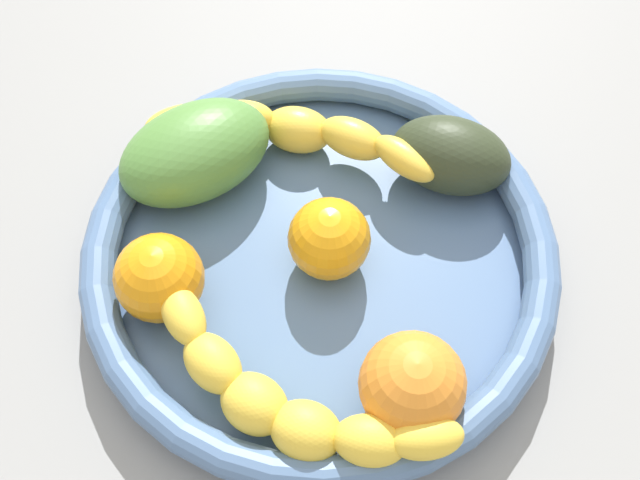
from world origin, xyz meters
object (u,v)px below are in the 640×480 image
orange_mid_right (412,385)px  avocado_dark (451,155)px  mango_green (195,152)px  banana_draped_right (286,402)px  banana_draped_left (295,132)px  orange_front (159,278)px  fruit_bowl (320,257)px  orange_mid_left (330,243)px

orange_mid_right → avocado_dark: (-7.71, -16.91, -0.56)cm
orange_mid_right → mango_green: bearing=-62.6°
banana_draped_right → avocado_dark: 22.49cm
banana_draped_left → orange_front: orange_front is taller
banana_draped_left → orange_mid_right: bearing=98.4°
orange_front → avocado_dark: bearing=-165.1°
mango_green → banana_draped_left: bearing=-174.7°
banana_draped_left → orange_front: bearing=43.1°
banana_draped_right → mango_green: size_ratio=1.47×
banana_draped_right → banana_draped_left: bearing=-102.5°
fruit_bowl → banana_draped_left: bearing=-91.1°
fruit_bowl → avocado_dark: bearing=-154.8°
banana_draped_left → orange_front: (11.45, 10.74, 0.47)cm
orange_mid_right → fruit_bowl: bearing=-73.9°
orange_mid_right → orange_mid_left: bearing=-76.5°
banana_draped_left → avocado_dark: size_ratio=2.33×
orange_front → orange_mid_right: 18.30cm
mango_green → avocado_dark: 19.04cm
orange_mid_left → fruit_bowl: bearing=-28.7°
avocado_dark → orange_mid_left: bearing=28.2°
fruit_bowl → orange_mid_left: 2.51cm
orange_mid_left → orange_mid_right: bearing=103.5°
banana_draped_right → orange_mid_left: bearing=-115.8°
banana_draped_right → orange_front: orange_front is taller
banana_draped_left → avocado_dark: 11.91cm
banana_draped_right → orange_front: (6.78, -10.29, 0.21)cm
mango_green → orange_mid_right: bearing=117.4°
banana_draped_left → mango_green: bearing=5.3°
mango_green → banana_draped_right: bearing=98.4°
fruit_bowl → orange_front: orange_front is taller
fruit_bowl → orange_mid_left: (-0.66, 0.36, 2.39)cm
avocado_dark → orange_mid_right: bearing=65.5°
orange_front → mango_green: 10.70cm
banana_draped_left → orange_mid_right: (-3.19, 21.71, 0.79)cm
orange_front → avocado_dark: 23.13cm
orange_mid_right → mango_green: (10.88, -21.00, -0.30)cm
fruit_bowl → mango_green: (7.50, -9.32, 2.56)cm
orange_mid_left → orange_front: bearing=1.6°
banana_draped_right → mango_green: 20.53cm
fruit_bowl → mango_green: mango_green is taller
orange_mid_left → banana_draped_right: bearing=64.2°
fruit_bowl → mango_green: size_ratio=2.88×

